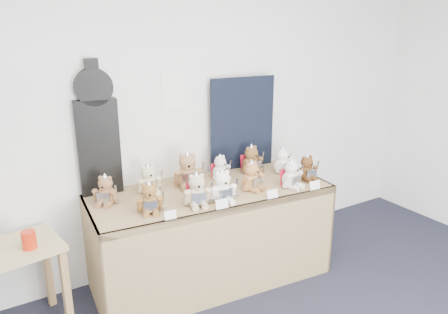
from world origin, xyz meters
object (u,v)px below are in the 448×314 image
teddy_front_centre (223,188)px  teddy_back_left (149,180)px  teddy_front_far_left (150,199)px  teddy_front_left (197,191)px  teddy_front_end (307,169)px  red_cup (29,240)px  teddy_front_far_right (291,175)px  teddy_back_right (252,161)px  teddy_back_centre_left (188,172)px  guitar_case (97,130)px  teddy_front_right (252,177)px  display_table (214,212)px  teddy_back_centre_right (221,169)px  teddy_back_end (282,161)px  teddy_back_far_left (106,191)px

teddy_front_centre → teddy_back_left: size_ratio=1.06×
teddy_front_far_left → teddy_front_left: teddy_front_left is taller
teddy_front_end → red_cup: bearing=174.6°
teddy_front_end → teddy_front_far_left: bearing=178.2°
teddy_front_centre → teddy_back_left: 0.62m
red_cup → teddy_front_far_right: bearing=-9.2°
teddy_back_right → teddy_back_centre_left: bearing=175.2°
guitar_case → teddy_back_left: 0.56m
teddy_front_left → teddy_front_end: size_ratio=1.15×
red_cup → teddy_front_end: (2.22, -0.26, 0.18)m
teddy_front_centre → teddy_front_right: (0.33, 0.08, -0.00)m
display_table → teddy_back_right: bearing=29.3°
teddy_front_end → teddy_back_centre_right: bearing=148.6°
teddy_front_left → teddy_back_centre_left: size_ratio=0.87×
teddy_back_centre_left → teddy_back_centre_right: size_ratio=1.36×
teddy_back_centre_left → teddy_back_end: (0.89, -0.13, -0.03)m
teddy_back_left → teddy_front_far_right: bearing=-25.5°
teddy_front_right → teddy_front_end: (0.54, -0.06, -0.01)m
teddy_front_left → teddy_front_centre: 0.20m
teddy_back_centre_right → teddy_back_end: size_ratio=0.94×
teddy_back_centre_right → teddy_back_far_left: teddy_back_far_left is taller
teddy_front_end → teddy_back_centre_right: 0.75m
teddy_front_centre → teddy_front_right: size_ratio=1.04×
teddy_back_left → teddy_back_right: bearing=-1.7°
teddy_back_right → teddy_front_left: bearing=-158.9°
teddy_front_centre → teddy_back_left: bearing=137.9°
teddy_front_end → teddy_back_centre_left: size_ratio=0.76×
display_table → red_cup: size_ratio=16.16×
teddy_back_centre_right → teddy_back_far_left: bearing=166.1°
display_table → guitar_case: bearing=153.6°
guitar_case → teddy_front_left: 0.91m
teddy_front_centre → teddy_back_end: (0.81, 0.29, -0.01)m
teddy_front_left → teddy_back_left: teddy_front_left is taller
display_table → teddy_back_end: 0.83m
teddy_front_end → teddy_back_end: bearing=104.0°
guitar_case → teddy_back_right: bearing=-2.5°
teddy_front_left → teddy_front_right: 0.53m
teddy_front_right → teddy_back_centre_left: 0.53m
teddy_front_right → teddy_back_right: size_ratio=0.96×
red_cup → teddy_back_centre_left: bearing=6.1°
teddy_front_far_left → teddy_front_left: size_ratio=0.90×
teddy_front_end → teddy_back_centre_left: teddy_back_centre_left is taller
teddy_front_left → teddy_back_far_left: (-0.57, 0.38, -0.01)m
guitar_case → teddy_front_centre: 1.06m
guitar_case → teddy_front_centre: size_ratio=3.73×
guitar_case → teddy_back_centre_left: guitar_case is taller
guitar_case → teddy_back_far_left: 0.48m
teddy_front_far_left → teddy_front_far_right: 1.20m
guitar_case → teddy_front_far_left: size_ratio=4.09×
teddy_front_far_left → teddy_front_end: bearing=13.9°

